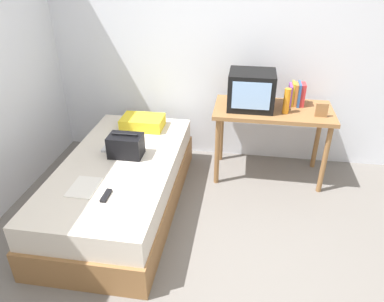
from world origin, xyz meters
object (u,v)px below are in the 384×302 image
desk (272,118)px  book_row (297,94)px  bed (122,185)px  water_bottle (287,101)px  magazine (84,187)px  tv (251,90)px  handbag (126,146)px  pillow (143,122)px  remote_silver (106,148)px  picture_frame (322,110)px  remote_dark (106,196)px

desk → book_row: size_ratio=4.97×
bed → book_row: (1.57, 0.91, 0.64)m
water_bottle → magazine: size_ratio=0.84×
tv → handbag: size_ratio=1.47×
desk → pillow: desk is taller
book_row → remote_silver: bearing=-158.0°
desk → pillow: (-1.32, -0.08, -0.11)m
handbag → book_row: bearing=27.6°
picture_frame → tv: bearing=169.0°
pillow → picture_frame: bearing=-2.0°
tv → water_bottle: (0.34, -0.09, -0.06)m
tv → pillow: bearing=-176.5°
desk → remote_silver: 1.66m
bed → tv: bearing=34.5°
remote_dark → tv: bearing=51.2°
book_row → picture_frame: book_row is taller
desk → handbag: (-1.31, -0.67, -0.07)m
picture_frame → pillow: picture_frame is taller
remote_silver → pillow: bearing=66.6°
pillow → handbag: size_ratio=1.43×
picture_frame → pillow: size_ratio=0.31×
desk → tv: 0.36m
tv → pillow: (-1.09, -0.07, -0.39)m
water_bottle → tv: bearing=164.9°
handbag → desk: bearing=27.1°
picture_frame → handbag: (-1.74, -0.53, -0.24)m
book_row → remote_silver: 1.94m
picture_frame → magazine: picture_frame is taller
picture_frame → handbag: bearing=-163.0°
pillow → handbag: 0.59m
picture_frame → handbag: 1.83m
magazine → remote_dark: bearing=-22.7°
picture_frame → remote_dark: picture_frame is taller
magazine → book_row: bearing=38.2°
bed → tv: (1.12, 0.77, 0.70)m
tv → water_bottle: tv is taller
pillow → bed: bearing=-92.1°
desk → remote_dark: size_ratio=7.44×
picture_frame → remote_dark: (-1.70, -1.16, -0.33)m
bed → desk: bearing=30.0°
desk → picture_frame: 0.48m
remote_silver → remote_dark: bearing=-69.2°
bed → picture_frame: picture_frame is taller
book_row → pillow: bearing=-172.4°
book_row → remote_silver: (-1.76, -0.71, -0.37)m
remote_silver → book_row: bearing=22.0°
pillow → remote_silver: 0.55m
water_bottle → magazine: (-1.59, -1.11, -0.39)m
handbag → magazine: (-0.17, -0.54, -0.10)m
bed → magazine: bearing=-107.5°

